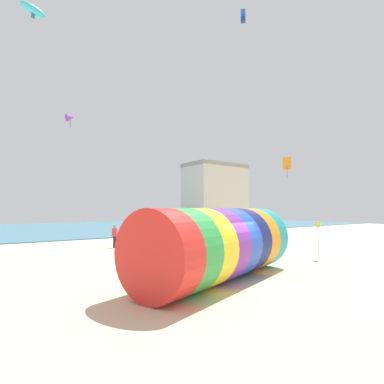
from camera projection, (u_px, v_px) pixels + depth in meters
name	position (u px, v px, depth m)	size (l,w,h in m)	color
ground_plane	(229.00, 283.00, 12.31)	(120.00, 120.00, 0.00)	beige
sea	(44.00, 229.00, 45.75)	(120.00, 40.00, 0.10)	teal
giant_inflatable_tube	(219.00, 244.00, 12.92)	(9.35, 5.65, 3.08)	red
kite_handler	(255.00, 247.00, 17.53)	(0.35, 0.42, 1.59)	#383D56
kite_purple_delta	(70.00, 117.00, 22.17)	(0.75, 0.64, 1.10)	purple
kite_cyan_parafoil	(33.00, 10.00, 13.89)	(1.27, 0.88, 0.60)	#2DB2C6
kite_orange_diamond	(287.00, 164.00, 22.32)	(0.22, 0.64, 1.56)	orange
kite_blue_box	(243.00, 16.00, 25.45)	(0.54, 0.54, 1.10)	blue
bystander_near_water	(239.00, 233.00, 28.50)	(0.40, 0.30, 1.54)	#726651
bystander_mid_beach	(115.00, 236.00, 23.60)	(0.39, 0.42, 1.80)	black
promenade_building	(215.00, 198.00, 41.57)	(8.19, 5.25, 9.32)	beige
beach_flag	(320.00, 226.00, 18.50)	(0.47, 0.36, 2.28)	silver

